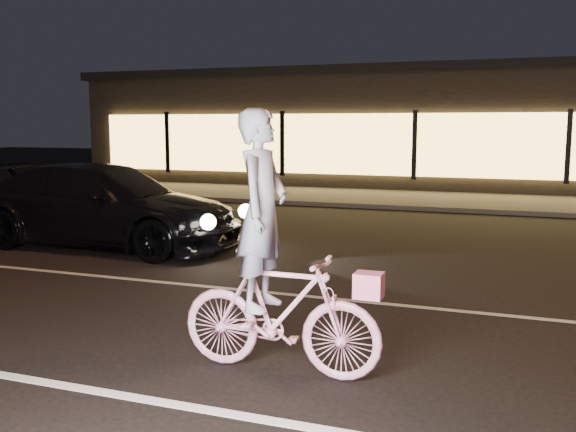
% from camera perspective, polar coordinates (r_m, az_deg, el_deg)
% --- Properties ---
extents(ground, '(90.00, 90.00, 0.00)m').
position_cam_1_polar(ground, '(7.04, -9.12, -10.59)').
color(ground, black).
rests_on(ground, ground).
extents(lane_stripe_near, '(60.00, 0.12, 0.01)m').
position_cam_1_polar(lane_stripe_near, '(5.87, -16.55, -14.71)').
color(lane_stripe_near, silver).
rests_on(lane_stripe_near, ground).
extents(lane_stripe_far, '(60.00, 0.10, 0.01)m').
position_cam_1_polar(lane_stripe_far, '(8.76, -2.67, -6.71)').
color(lane_stripe_far, gray).
rests_on(lane_stripe_far, ground).
extents(sidewalk, '(30.00, 4.00, 0.12)m').
position_cam_1_polar(sidewalk, '(19.21, 10.19, 1.48)').
color(sidewalk, '#383533').
rests_on(sidewalk, ground).
extents(storefront, '(25.40, 8.42, 4.20)m').
position_cam_1_polar(storefront, '(24.98, 12.74, 7.72)').
color(storefront, black).
rests_on(storefront, ground).
extents(cyclist, '(1.90, 0.65, 2.39)m').
position_cam_1_polar(cyclist, '(5.79, -1.18, -5.85)').
color(cyclist, '#DD3A74').
rests_on(cyclist, ground).
extents(sedan, '(5.32, 2.24, 1.53)m').
position_cam_1_polar(sedan, '(12.29, -15.95, 0.88)').
color(sedan, black).
rests_on(sedan, ground).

